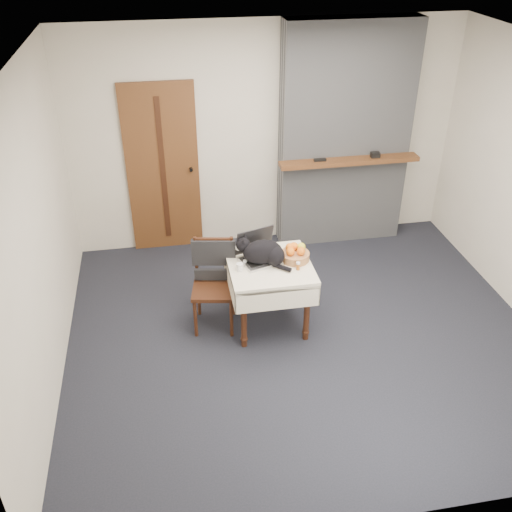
{
  "coord_description": "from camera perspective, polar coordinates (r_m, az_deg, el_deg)",
  "views": [
    {
      "loc": [
        -1.21,
        -4.18,
        3.57
      ],
      "look_at": [
        -0.43,
        0.2,
        0.83
      ],
      "focal_mm": 40.0,
      "sensor_mm": 36.0,
      "label": 1
    }
  ],
  "objects": [
    {
      "name": "ground",
      "position": [
        5.63,
        4.73,
        -7.87
      ],
      "size": [
        4.5,
        4.5,
        0.0
      ],
      "primitive_type": "plane",
      "color": "black",
      "rests_on": "ground"
    },
    {
      "name": "room_shell",
      "position": [
        5.13,
        4.31,
        10.88
      ],
      "size": [
        4.52,
        4.01,
        2.61
      ],
      "color": "beige",
      "rests_on": "ground"
    },
    {
      "name": "door",
      "position": [
        6.68,
        -9.3,
        8.52
      ],
      "size": [
        0.82,
        0.1,
        2.0
      ],
      "color": "brown",
      "rests_on": "ground"
    },
    {
      "name": "chimney",
      "position": [
        6.78,
        8.85,
        11.64
      ],
      "size": [
        1.62,
        0.48,
        2.6
      ],
      "color": "gray",
      "rests_on": "ground"
    },
    {
      "name": "side_table",
      "position": [
        5.42,
        1.38,
        -1.81
      ],
      "size": [
        0.78,
        0.78,
        0.7
      ],
      "color": "#341E0E",
      "rests_on": "ground"
    },
    {
      "name": "laptop",
      "position": [
        5.41,
        0.31,
        0.41
      ],
      "size": [
        0.46,
        0.43,
        0.28
      ],
      "rotation": [
        0.0,
        0.0,
        0.3
      ],
      "color": "#B7B7BC",
      "rests_on": "side_table"
    },
    {
      "name": "cat",
      "position": [
        5.32,
        0.76,
        0.36
      ],
      "size": [
        0.5,
        0.4,
        0.27
      ],
      "rotation": [
        0.0,
        0.0,
        -0.38
      ],
      "color": "black",
      "rests_on": "side_table"
    },
    {
      "name": "cream_jar",
      "position": [
        5.25,
        -1.63,
        -1.11
      ],
      "size": [
        0.06,
        0.06,
        0.07
      ],
      "primitive_type": "cylinder",
      "color": "white",
      "rests_on": "side_table"
    },
    {
      "name": "pill_bottle",
      "position": [
        5.27,
        4.23,
        -0.99
      ],
      "size": [
        0.04,
        0.04,
        0.08
      ],
      "color": "#974C12",
      "rests_on": "side_table"
    },
    {
      "name": "fruit_basket",
      "position": [
        5.41,
        3.93,
        0.22
      ],
      "size": [
        0.27,
        0.27,
        0.16
      ],
      "color": "#B07946",
      "rests_on": "side_table"
    },
    {
      "name": "desk_clutter",
      "position": [
        5.45,
        2.9,
        -0.21
      ],
      "size": [
        0.14,
        0.05,
        0.01
      ],
      "primitive_type": "cube",
      "rotation": [
        0.0,
        0.0,
        0.27
      ],
      "color": "black",
      "rests_on": "side_table"
    },
    {
      "name": "chair",
      "position": [
        5.49,
        -4.25,
        -1.5
      ],
      "size": [
        0.48,
        0.47,
        0.91
      ],
      "rotation": [
        0.0,
        0.0,
        -0.18
      ],
      "color": "#341E0E",
      "rests_on": "ground"
    }
  ]
}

